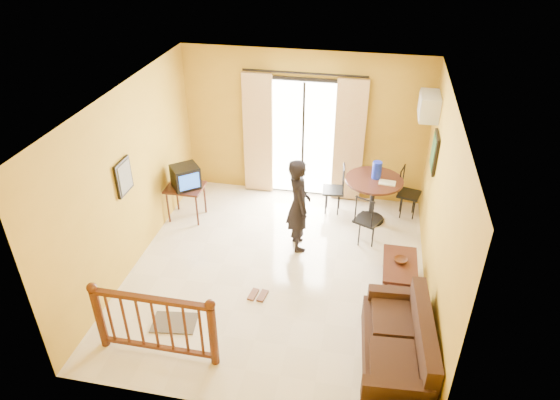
% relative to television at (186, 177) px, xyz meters
% --- Properties ---
extents(ground, '(5.00, 5.00, 0.00)m').
position_rel_television_xyz_m(ground, '(1.87, -1.19, -0.84)').
color(ground, beige).
rests_on(ground, ground).
extents(room_shell, '(5.00, 5.00, 5.00)m').
position_rel_television_xyz_m(room_shell, '(1.87, -1.19, 0.86)').
color(room_shell, white).
rests_on(room_shell, ground).
extents(balcony_door, '(2.25, 0.14, 2.46)m').
position_rel_television_xyz_m(balcony_door, '(1.87, 1.24, 0.34)').
color(balcony_door, black).
rests_on(balcony_door, ground).
extents(tv_table, '(0.64, 0.54, 0.64)m').
position_rel_television_xyz_m(tv_table, '(-0.03, 0.00, -0.28)').
color(tv_table, black).
rests_on(tv_table, ground).
extents(television, '(0.60, 0.59, 0.40)m').
position_rel_television_xyz_m(television, '(0.00, 0.00, 0.00)').
color(television, black).
rests_on(television, tv_table).
extents(picture_left, '(0.05, 0.42, 0.52)m').
position_rel_television_xyz_m(picture_left, '(-0.35, -1.39, 0.71)').
color(picture_left, black).
rests_on(picture_left, room_shell).
extents(dining_table, '(1.01, 1.01, 0.84)m').
position_rel_television_xyz_m(dining_table, '(3.23, 0.56, -0.18)').
color(dining_table, black).
rests_on(dining_table, ground).
extents(water_jug, '(0.16, 0.16, 0.31)m').
position_rel_television_xyz_m(water_jug, '(3.26, 0.62, 0.15)').
color(water_jug, '#1528CA').
rests_on(water_jug, dining_table).
extents(serving_tray, '(0.30, 0.21, 0.02)m').
position_rel_television_xyz_m(serving_tray, '(3.45, 0.46, 0.00)').
color(serving_tray, beige).
rests_on(serving_tray, dining_table).
extents(dining_chairs, '(1.81, 1.50, 0.95)m').
position_rel_television_xyz_m(dining_chairs, '(3.19, 0.47, -0.84)').
color(dining_chairs, black).
rests_on(dining_chairs, ground).
extents(air_conditioner, '(0.31, 0.60, 0.40)m').
position_rel_television_xyz_m(air_conditioner, '(3.96, 0.76, 1.31)').
color(air_conditioner, silver).
rests_on(air_conditioner, room_shell).
extents(botanical_print, '(0.05, 0.50, 0.60)m').
position_rel_television_xyz_m(botanical_print, '(4.08, 0.11, 0.81)').
color(botanical_print, black).
rests_on(botanical_print, room_shell).
extents(coffee_table, '(0.50, 0.90, 0.40)m').
position_rel_television_xyz_m(coffee_table, '(3.72, -1.14, -0.58)').
color(coffee_table, black).
rests_on(coffee_table, ground).
extents(bowl, '(0.24, 0.24, 0.06)m').
position_rel_television_xyz_m(bowl, '(3.72, -1.10, -0.41)').
color(bowl, '#532D1C').
rests_on(bowl, coffee_table).
extents(sofa, '(0.89, 1.73, 0.80)m').
position_rel_television_xyz_m(sofa, '(3.72, -2.67, -0.54)').
color(sofa, '#311B13').
rests_on(sofa, ground).
extents(standing_person, '(0.57, 0.69, 1.61)m').
position_rel_television_xyz_m(standing_person, '(2.08, -0.47, -0.04)').
color(standing_person, black).
rests_on(standing_person, ground).
extents(stair_balustrade, '(1.63, 0.13, 1.04)m').
position_rel_television_xyz_m(stair_balustrade, '(0.72, -3.09, -0.28)').
color(stair_balustrade, '#471E0F').
rests_on(stair_balustrade, ground).
extents(doormat, '(0.65, 0.47, 0.02)m').
position_rel_television_xyz_m(doormat, '(0.71, -2.56, -0.83)').
color(doormat, '#514A41').
rests_on(doormat, ground).
extents(sandals, '(0.27, 0.26, 0.03)m').
position_rel_television_xyz_m(sandals, '(1.71, -1.80, -0.83)').
color(sandals, '#532D1C').
rests_on(sandals, ground).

